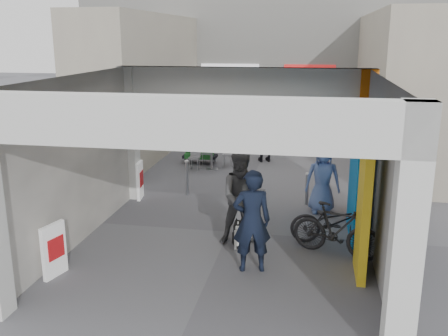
% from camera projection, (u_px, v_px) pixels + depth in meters
% --- Properties ---
extents(ground, '(90.00, 90.00, 0.00)m').
position_uv_depth(ground, '(229.00, 232.00, 11.15)').
color(ground, '#5B5A60').
rests_on(ground, ground).
extents(arcade_canopy, '(6.40, 6.45, 6.40)m').
position_uv_depth(arcade_canopy, '(249.00, 139.00, 9.69)').
color(arcade_canopy, silver).
rests_on(arcade_canopy, ground).
extents(far_building, '(18.00, 4.08, 8.00)m').
position_uv_depth(far_building, '(279.00, 42.00, 23.44)').
color(far_building, silver).
rests_on(far_building, ground).
extents(plaza_bldg_left, '(2.00, 9.00, 5.00)m').
position_uv_depth(plaza_bldg_left, '(143.00, 85.00, 18.42)').
color(plaza_bldg_left, '#A69E89').
rests_on(plaza_bldg_left, ground).
extents(plaza_bldg_right, '(2.00, 9.00, 5.00)m').
position_uv_depth(plaza_bldg_right, '(397.00, 89.00, 16.87)').
color(plaza_bldg_right, '#A69E89').
rests_on(plaza_bldg_right, ground).
extents(bollard_left, '(0.09, 0.09, 0.95)m').
position_uv_depth(bollard_left, '(187.00, 178.00, 13.67)').
color(bollard_left, '#92959A').
rests_on(bollard_left, ground).
extents(bollard_center, '(0.09, 0.09, 0.92)m').
position_uv_depth(bollard_center, '(243.00, 184.00, 13.20)').
color(bollard_center, '#92959A').
rests_on(bollard_center, ground).
extents(bollard_right, '(0.09, 0.09, 0.82)m').
position_uv_depth(bollard_right, '(307.00, 189.00, 12.88)').
color(bollard_right, '#92959A').
rests_on(bollard_right, ground).
extents(advert_board_near, '(0.22, 0.55, 1.00)m').
position_uv_depth(advert_board_near, '(54.00, 250.00, 8.98)').
color(advert_board_near, silver).
rests_on(advert_board_near, ground).
extents(advert_board_far, '(0.17, 0.56, 1.00)m').
position_uv_depth(advert_board_far, '(140.00, 180.00, 13.34)').
color(advert_board_far, silver).
rests_on(advert_board_far, ground).
extents(cafe_set, '(1.33, 1.08, 0.81)m').
position_uv_depth(cafe_set, '(210.00, 159.00, 16.60)').
color(cafe_set, '#9C9BA0').
rests_on(cafe_set, ground).
extents(produce_stand, '(1.14, 0.62, 0.75)m').
position_uv_depth(produce_stand, '(200.00, 154.00, 17.14)').
color(produce_stand, black).
rests_on(produce_stand, ground).
extents(crate_stack, '(0.50, 0.42, 0.56)m').
position_uv_depth(crate_stack, '(282.00, 145.00, 18.72)').
color(crate_stack, '#1A5D1A').
rests_on(crate_stack, ground).
extents(border_collie, '(0.24, 0.47, 0.65)m').
position_uv_depth(border_collie, '(239.00, 235.00, 10.28)').
color(border_collie, black).
rests_on(border_collie, ground).
extents(man_with_dog, '(0.79, 0.61, 1.94)m').
position_uv_depth(man_with_dog, '(252.00, 221.00, 9.10)').
color(man_with_dog, black).
rests_on(man_with_dog, ground).
extents(man_back_turned, '(1.15, 1.00, 2.02)m').
position_uv_depth(man_back_turned, '(243.00, 197.00, 10.31)').
color(man_back_turned, '#404143').
rests_on(man_back_turned, ground).
extents(man_elderly, '(0.87, 0.59, 1.73)m').
position_uv_depth(man_elderly, '(323.00, 179.00, 12.20)').
color(man_elderly, '#607ABB').
rests_on(man_elderly, ground).
extents(man_crates, '(1.17, 0.80, 1.84)m').
position_uv_depth(man_crates, '(266.00, 136.00, 17.19)').
color(man_crates, black).
rests_on(man_crates, ground).
extents(bicycle_front, '(1.91, 0.80, 0.98)m').
position_uv_depth(bicycle_front, '(335.00, 221.00, 10.42)').
color(bicycle_front, black).
rests_on(bicycle_front, ground).
extents(bicycle_rear, '(1.86, 1.07, 1.08)m').
position_uv_depth(bicycle_rear, '(337.00, 230.00, 9.83)').
color(bicycle_rear, black).
rests_on(bicycle_rear, ground).
extents(white_van, '(4.18, 2.88, 1.32)m').
position_uv_depth(white_van, '(294.00, 123.00, 21.14)').
color(white_van, white).
rests_on(white_van, ground).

